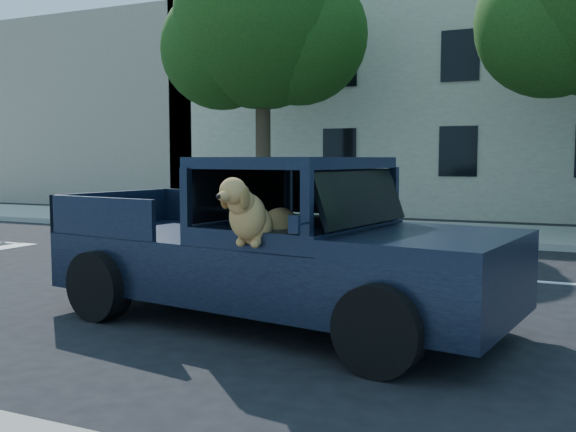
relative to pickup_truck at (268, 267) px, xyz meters
name	(u,v)px	position (x,y,z in m)	size (l,w,h in m)	color
ground	(213,303)	(-1.14, 0.62, -0.67)	(120.00, 120.00, 0.00)	black
far_sidewalk	(391,230)	(-1.14, 9.82, -0.59)	(60.00, 4.00, 0.15)	gray
lane_stripes	(415,273)	(0.86, 4.02, -0.66)	(21.60, 0.14, 0.01)	silver
street_tree_left	(264,29)	(-5.11, 10.24, 5.04)	(6.00, 5.20, 8.60)	#332619
building_main	(533,85)	(1.86, 17.12, 3.83)	(26.00, 6.00, 9.00)	beige
building_left	(116,114)	(-16.14, 17.12, 3.33)	(12.00, 6.00, 8.00)	tan
pickup_truck	(268,267)	(0.00, 0.00, 0.00)	(5.79, 3.23, 1.98)	black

